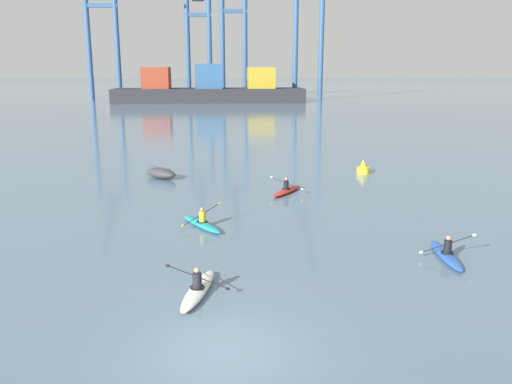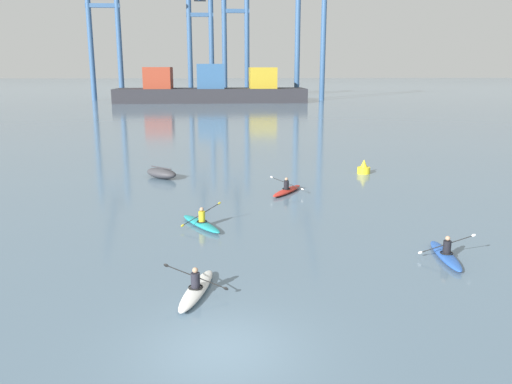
{
  "view_description": "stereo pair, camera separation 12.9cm",
  "coord_description": "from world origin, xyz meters",
  "px_view_note": "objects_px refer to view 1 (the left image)",
  "views": [
    {
      "loc": [
        -0.08,
        -12.27,
        7.21
      ],
      "look_at": [
        1.95,
        15.39,
        0.6
      ],
      "focal_mm": 36.41,
      "sensor_mm": 36.0,
      "label": 1
    },
    {
      "loc": [
        0.05,
        -12.28,
        7.21
      ],
      "look_at": [
        1.95,
        15.39,
        0.6
      ],
      "focal_mm": 36.41,
      "sensor_mm": 36.0,
      "label": 2
    }
  ],
  "objects_px": {
    "kayak_white": "(198,289)",
    "kayak_teal": "(202,223)",
    "kayak_red": "(287,190)",
    "container_barge": "(209,90)",
    "gantry_crane_west_mid": "(198,31)",
    "channel_buoy": "(363,168)",
    "gantry_crane_west": "(101,24)",
    "gantry_crane_east": "(309,14)",
    "gantry_crane_east_mid": "(234,29)",
    "kayak_blue": "(446,254)",
    "capsized_dinghy": "(161,173)"
  },
  "relations": [
    {
      "from": "gantry_crane_east_mid",
      "to": "kayak_red",
      "type": "bearing_deg",
      "value": -90.07
    },
    {
      "from": "gantry_crane_east",
      "to": "gantry_crane_west_mid",
      "type": "bearing_deg",
      "value": 161.54
    },
    {
      "from": "kayak_white",
      "to": "kayak_teal",
      "type": "bearing_deg",
      "value": 90.82
    },
    {
      "from": "container_barge",
      "to": "kayak_red",
      "type": "distance_m",
      "value": 86.79
    },
    {
      "from": "channel_buoy",
      "to": "gantry_crane_west",
      "type": "bearing_deg",
      "value": 112.01
    },
    {
      "from": "gantry_crane_west",
      "to": "kayak_white",
      "type": "xyz_separation_m",
      "value": [
        25.18,
        -108.67,
        -16.82
      ]
    },
    {
      "from": "kayak_blue",
      "to": "kayak_white",
      "type": "height_order",
      "value": "kayak_blue"
    },
    {
      "from": "gantry_crane_west",
      "to": "kayak_red",
      "type": "distance_m",
      "value": 100.78
    },
    {
      "from": "container_barge",
      "to": "capsized_dinghy",
      "type": "height_order",
      "value": "container_barge"
    },
    {
      "from": "gantry_crane_east_mid",
      "to": "gantry_crane_west",
      "type": "bearing_deg",
      "value": -168.54
    },
    {
      "from": "gantry_crane_east_mid",
      "to": "kayak_blue",
      "type": "relative_size",
      "value": 9.28
    },
    {
      "from": "gantry_crane_west_mid",
      "to": "kayak_red",
      "type": "xyz_separation_m",
      "value": [
        8.4,
        -100.72,
        -15.9
      ]
    },
    {
      "from": "channel_buoy",
      "to": "kayak_teal",
      "type": "bearing_deg",
      "value": -132.72
    },
    {
      "from": "gantry_crane_west_mid",
      "to": "kayak_white",
      "type": "relative_size",
      "value": 9.52
    },
    {
      "from": "container_barge",
      "to": "kayak_blue",
      "type": "bearing_deg",
      "value": -83.8
    },
    {
      "from": "gantry_crane_west_mid",
      "to": "kayak_white",
      "type": "height_order",
      "value": "gantry_crane_west_mid"
    },
    {
      "from": "container_barge",
      "to": "kayak_blue",
      "type": "distance_m",
      "value": 98.48
    },
    {
      "from": "gantry_crane_east",
      "to": "container_barge",
      "type": "bearing_deg",
      "value": -166.06
    },
    {
      "from": "container_barge",
      "to": "gantry_crane_east_mid",
      "type": "height_order",
      "value": "gantry_crane_east_mid"
    },
    {
      "from": "container_barge",
      "to": "kayak_white",
      "type": "height_order",
      "value": "container_barge"
    },
    {
      "from": "kayak_blue",
      "to": "kayak_red",
      "type": "bearing_deg",
      "value": 112.89
    },
    {
      "from": "gantry_crane_east_mid",
      "to": "channel_buoy",
      "type": "height_order",
      "value": "gantry_crane_east_mid"
    },
    {
      "from": "gantry_crane_east_mid",
      "to": "kayak_teal",
      "type": "relative_size",
      "value": 9.86
    },
    {
      "from": "gantry_crane_east",
      "to": "capsized_dinghy",
      "type": "relative_size",
      "value": 14.42
    },
    {
      "from": "gantry_crane_west_mid",
      "to": "capsized_dinghy",
      "type": "distance_m",
      "value": 97.22
    },
    {
      "from": "gantry_crane_east",
      "to": "kayak_blue",
      "type": "xyz_separation_m",
      "value": [
        -12.26,
        -103.55,
        -18.98
      ]
    },
    {
      "from": "gantry_crane_west_mid",
      "to": "kayak_red",
      "type": "height_order",
      "value": "gantry_crane_west_mid"
    },
    {
      "from": "kayak_blue",
      "to": "kayak_red",
      "type": "distance_m",
      "value": 12.28
    },
    {
      "from": "capsized_dinghy",
      "to": "kayak_white",
      "type": "distance_m",
      "value": 18.97
    },
    {
      "from": "gantry_crane_west_mid",
      "to": "kayak_teal",
      "type": "distance_m",
      "value": 108.39
    },
    {
      "from": "container_barge",
      "to": "kayak_teal",
      "type": "relative_size",
      "value": 12.75
    },
    {
      "from": "gantry_crane_east",
      "to": "channel_buoy",
      "type": "height_order",
      "value": "gantry_crane_east"
    },
    {
      "from": "kayak_red",
      "to": "kayak_blue",
      "type": "bearing_deg",
      "value": -67.11
    },
    {
      "from": "gantry_crane_west",
      "to": "gantry_crane_east",
      "type": "relative_size",
      "value": 0.89
    },
    {
      "from": "kayak_red",
      "to": "kayak_teal",
      "type": "bearing_deg",
      "value": -127.09
    },
    {
      "from": "gantry_crane_west_mid",
      "to": "container_barge",
      "type": "bearing_deg",
      "value": -79.81
    },
    {
      "from": "kayak_red",
      "to": "kayak_white",
      "type": "distance_m",
      "value": 14.7
    },
    {
      "from": "kayak_red",
      "to": "kayak_white",
      "type": "xyz_separation_m",
      "value": [
        -4.76,
        -13.91,
        0.0
      ]
    },
    {
      "from": "gantry_crane_east",
      "to": "channel_buoy",
      "type": "xyz_separation_m",
      "value": [
        -10.89,
        -86.74,
        -18.79
      ]
    },
    {
      "from": "container_barge",
      "to": "kayak_white",
      "type": "xyz_separation_m",
      "value": [
        1.09,
        -100.47,
        -2.55
      ]
    },
    {
      "from": "gantry_crane_west_mid",
      "to": "gantry_crane_east",
      "type": "distance_m",
      "value": 26.99
    },
    {
      "from": "gantry_crane_west",
      "to": "kayak_white",
      "type": "bearing_deg",
      "value": -76.95
    },
    {
      "from": "gantry_crane_east",
      "to": "kayak_teal",
      "type": "relative_size",
      "value": 11.87
    },
    {
      "from": "gantry_crane_east_mid",
      "to": "kayak_blue",
      "type": "bearing_deg",
      "value": -87.63
    },
    {
      "from": "capsized_dinghy",
      "to": "kayak_teal",
      "type": "height_order",
      "value": "kayak_teal"
    },
    {
      "from": "channel_buoy",
      "to": "gantry_crane_east",
      "type": "bearing_deg",
      "value": 82.85
    },
    {
      "from": "channel_buoy",
      "to": "kayak_blue",
      "type": "height_order",
      "value": "kayak_blue"
    },
    {
      "from": "gantry_crane_west",
      "to": "gantry_crane_east_mid",
      "type": "relative_size",
      "value": 1.08
    },
    {
      "from": "gantry_crane_west_mid",
      "to": "channel_buoy",
      "type": "bearing_deg",
      "value": -81.32
    },
    {
      "from": "kayak_blue",
      "to": "gantry_crane_west_mid",
      "type": "bearing_deg",
      "value": 96.71
    }
  ]
}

